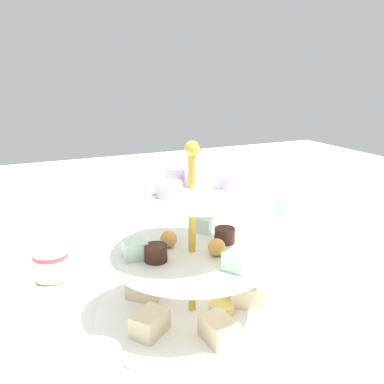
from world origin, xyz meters
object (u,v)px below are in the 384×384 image
(tiered_serving_stand, at_px, (192,267))
(water_glass_short_left, at_px, (12,301))
(teacup_with_saucer, at_px, (52,267))
(butter_knife_right, at_px, (144,240))
(water_glass_tall_right, at_px, (285,229))

(tiered_serving_stand, bearing_deg, water_glass_short_left, 161.75)
(teacup_with_saucer, bearing_deg, butter_knife_right, 26.99)
(teacup_with_saucer, height_order, butter_knife_right, teacup_with_saucer)
(butter_knife_right, bearing_deg, tiered_serving_stand, 89.99)
(water_glass_tall_right, xyz_separation_m, butter_knife_right, (-0.20, 0.20, -0.06))
(teacup_with_saucer, relative_size, butter_knife_right, 0.53)
(tiered_serving_stand, height_order, teacup_with_saucer, tiered_serving_stand)
(water_glass_short_left, bearing_deg, water_glass_tall_right, 1.77)
(teacup_with_saucer, xyz_separation_m, butter_knife_right, (0.19, 0.10, -0.02))
(tiered_serving_stand, bearing_deg, butter_knife_right, 84.97)
(water_glass_tall_right, bearing_deg, butter_knife_right, 134.72)
(teacup_with_saucer, bearing_deg, tiered_serving_stand, -49.22)
(water_glass_tall_right, xyz_separation_m, water_glass_short_left, (-0.46, -0.01, -0.02))
(tiered_serving_stand, relative_size, teacup_with_saucer, 3.04)
(tiered_serving_stand, relative_size, water_glass_short_left, 3.45)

